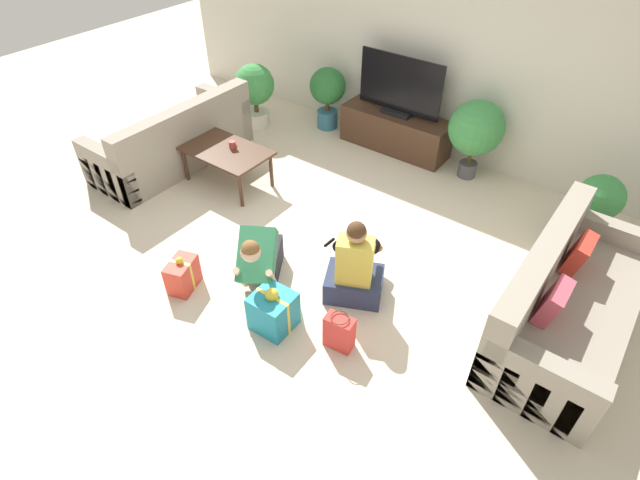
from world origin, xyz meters
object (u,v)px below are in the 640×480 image
Objects in this scene: potted_plant_back_right at (476,129)px; potted_plant_corner_right at (598,203)px; sofa_left at (174,142)px; coffee_table at (226,153)px; gift_box_b at (273,311)px; potted_plant_back_left at (328,91)px; tv at (400,89)px; gift_bag_a at (339,332)px; tv_console at (395,131)px; person_kneeling at (260,258)px; mug at (233,145)px; person_sitting at (355,271)px; potted_plant_corner_left at (255,89)px; sofa_right at (566,304)px; dog at (356,248)px; gift_box_a at (183,275)px.

potted_plant_back_right is 1.59m from potted_plant_corner_right.
sofa_left is 0.90m from coffee_table.
potted_plant_back_right is at bearing 84.15° from gift_box_b.
tv is at bearing 2.65° from potted_plant_back_left.
coffee_table reaches higher than gift_bag_a.
tv is at bearing 134.02° from sofa_left.
tv is 1.16× the size of potted_plant_back_right.
tv_console is at bearing 58.73° from coffee_table.
tv is at bearing 64.42° from person_kneeling.
potted_plant_corner_right is 6.56× the size of mug.
person_sitting is at bearing -89.60° from potted_plant_back_right.
tv_console is 2.04m from potted_plant_corner_left.
potted_plant_back_right reaches higher than sofa_right.
potted_plant_back_right reaches higher than gift_bag_a.
person_sitting is at bearing -18.35° from mug.
dog is at bearing 84.98° from sofa_left.
coffee_table is at bearing -41.96° from person_sitting.
potted_plant_back_right is at bearing 42.58° from sofa_right.
potted_plant_back_right is at bearing 10.77° from potted_plant_corner_left.
person_sitting is at bearing -5.09° from person_kneeling.
potted_plant_back_right is 2.86m from mug.
potted_plant_back_left is 3.71m from potted_plant_corner_right.
tv_console is 1.28× the size of tv.
person_kneeling is (2.38, -1.00, 0.03)m from sofa_left.
sofa_left is 3.60m from gift_bag_a.
gift_box_a is at bearing -170.43° from person_kneeling.
mug is (-2.21, -1.82, -0.13)m from potted_plant_back_right.
potted_plant_corner_right is at bearing 64.68° from gift_bag_a.
potted_plant_back_right reaches higher than gift_box_a.
potted_plant_back_right reaches higher than sofa_left.
dog is (-1.71, -1.78, -0.26)m from potted_plant_corner_right.
potted_plant_corner_right is 1.78× the size of gift_box_b.
mug is at bearing 51.30° from dog.
gift_box_b is at bearing 38.18° from person_sitting.
tv reaches higher than sofa_left.
person_sitting is (0.02, -2.56, -0.33)m from potted_plant_back_right.
potted_plant_corner_left is at bearing 101.71° from person_kneeling.
tv_console is 1.48× the size of potted_plant_back_right.
coffee_table is 2.36× the size of gift_box_b.
tv_console is 0.59m from tv.
potted_plant_back_left is at bearing -177.35° from tv.
tv reaches higher than dog.
potted_plant_back_right is (2.26, 1.89, 0.23)m from coffee_table.
person_sitting reaches higher than person_kneeling.
person_sitting reaches higher than coffee_table.
sofa_left is at bearing 140.83° from gift_box_a.
tv is at bearing -6.32° from dog.
potted_plant_back_left is 2.32× the size of gift_box_a.
gift_bag_a is (2.41, -3.12, -0.38)m from potted_plant_back_left.
potted_plant_corner_left reaches higher than person_sitting.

